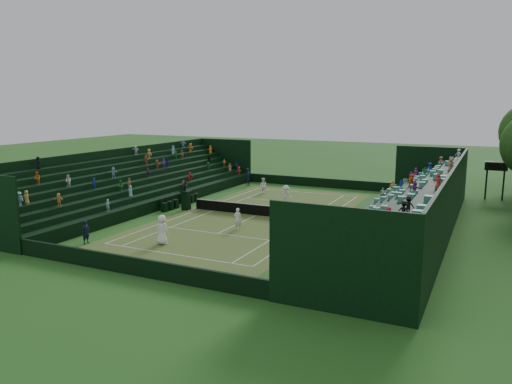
# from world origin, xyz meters

# --- Properties ---
(ground) EXTENTS (160.00, 160.00, 0.00)m
(ground) POSITION_xyz_m (0.00, 0.00, 0.00)
(ground) COLOR #245B1C
(ground) RESTS_ON ground
(court_surface) EXTENTS (12.97, 26.77, 0.01)m
(court_surface) POSITION_xyz_m (0.00, 0.00, 0.01)
(court_surface) COLOR #2B6421
(court_surface) RESTS_ON ground
(perimeter_wall_north) EXTENTS (17.17, 0.20, 1.00)m
(perimeter_wall_north) POSITION_xyz_m (0.00, 15.88, 0.50)
(perimeter_wall_north) COLOR black
(perimeter_wall_north) RESTS_ON ground
(perimeter_wall_south) EXTENTS (17.17, 0.20, 1.00)m
(perimeter_wall_south) POSITION_xyz_m (0.00, -15.88, 0.50)
(perimeter_wall_south) COLOR black
(perimeter_wall_south) RESTS_ON ground
(perimeter_wall_east) EXTENTS (0.20, 31.77, 1.00)m
(perimeter_wall_east) POSITION_xyz_m (8.48, 0.00, 0.50)
(perimeter_wall_east) COLOR black
(perimeter_wall_east) RESTS_ON ground
(perimeter_wall_west) EXTENTS (0.20, 31.77, 1.00)m
(perimeter_wall_west) POSITION_xyz_m (-8.48, 0.00, 0.50)
(perimeter_wall_west) COLOR black
(perimeter_wall_west) RESTS_ON ground
(north_grandstand) EXTENTS (6.60, 32.00, 4.90)m
(north_grandstand) POSITION_xyz_m (12.66, 0.00, 1.55)
(north_grandstand) COLOR black
(north_grandstand) RESTS_ON ground
(south_grandstand) EXTENTS (6.60, 32.00, 4.90)m
(south_grandstand) POSITION_xyz_m (-12.66, 0.00, 1.55)
(south_grandstand) COLOR black
(south_grandstand) RESTS_ON ground
(tennis_net) EXTENTS (11.67, 0.10, 1.06)m
(tennis_net) POSITION_xyz_m (0.00, 0.00, 0.53)
(tennis_net) COLOR black
(tennis_net) RESTS_ON ground
(scoreboard_tower) EXTENTS (2.00, 1.00, 3.70)m
(scoreboard_tower) POSITION_xyz_m (17.75, 16.00, 3.14)
(scoreboard_tower) COLOR black
(scoreboard_tower) RESTS_ON ground
(umpire_chair) EXTENTS (0.80, 0.80, 2.50)m
(umpire_chair) POSITION_xyz_m (-6.51, -0.59, 1.07)
(umpire_chair) COLOR black
(umpire_chair) RESTS_ON ground
(courtside_chairs) EXTENTS (0.52, 5.49, 1.12)m
(courtside_chairs) POSITION_xyz_m (-7.79, 0.48, 0.42)
(courtside_chairs) COLOR black
(courtside_chairs) RESTS_ON ground
(player_near_west) EXTENTS (1.00, 0.68, 1.98)m
(player_near_west) POSITION_xyz_m (-1.95, -10.30, 0.99)
(player_near_west) COLOR white
(player_near_west) RESTS_ON ground
(player_near_east) EXTENTS (0.65, 0.48, 1.64)m
(player_near_east) POSITION_xyz_m (0.77, -4.73, 0.82)
(player_near_east) COLOR white
(player_near_east) RESTS_ON ground
(player_far_west) EXTENTS (0.95, 0.83, 1.64)m
(player_far_west) POSITION_xyz_m (-3.64, 9.37, 0.82)
(player_far_west) COLOR white
(player_far_west) RESTS_ON ground
(player_far_east) EXTENTS (1.37, 1.05, 1.87)m
(player_far_east) POSITION_xyz_m (0.66, 4.91, 0.93)
(player_far_east) COLOR white
(player_far_east) RESTS_ON ground
(line_judge_north) EXTENTS (0.52, 0.75, 1.98)m
(line_judge_north) POSITION_xyz_m (-7.31, 13.19, 0.99)
(line_judge_north) COLOR black
(line_judge_north) RESTS_ON ground
(line_judge_south) EXTENTS (0.40, 0.60, 1.61)m
(line_judge_south) POSITION_xyz_m (-6.60, -12.39, 0.80)
(line_judge_south) COLOR black
(line_judge_south) RESTS_ON ground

